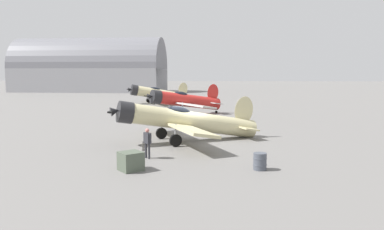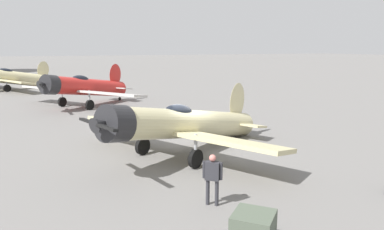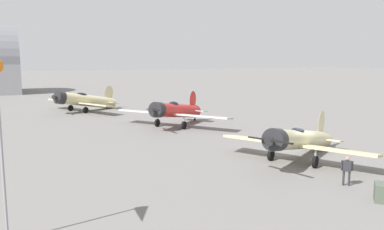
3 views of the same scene
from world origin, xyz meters
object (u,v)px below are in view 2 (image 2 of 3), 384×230
airplane_far_line (10,78)px  ground_crew_mechanic (212,175)px  airplane_mid_apron (84,87)px  airplane_foreground (185,124)px

airplane_far_line → ground_crew_mechanic: (-37.69, -6.91, -0.43)m
airplane_mid_apron → airplane_far_line: bearing=-104.4°
airplane_foreground → airplane_far_line: size_ratio=0.83×
airplane_foreground → airplane_mid_apron: (16.28, 2.22, 0.20)m
airplane_far_line → ground_crew_mechanic: size_ratio=7.38×
airplane_foreground → ground_crew_mechanic: (-5.44, 1.41, -0.43)m
airplane_mid_apron → ground_crew_mechanic: 21.75m
airplane_foreground → airplane_far_line: 33.30m
airplane_foreground → airplane_mid_apron: 16.43m
airplane_far_line → ground_crew_mechanic: airplane_far_line is taller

